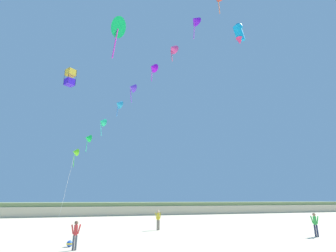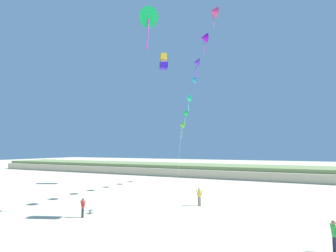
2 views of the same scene
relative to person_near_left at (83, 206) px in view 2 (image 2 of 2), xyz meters
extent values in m
plane|color=beige|center=(4.46, -4.41, -0.89)|extent=(240.00, 240.00, 0.00)
cube|color=beige|center=(4.46, 37.09, -0.12)|extent=(120.00, 12.72, 1.53)
cube|color=#7A8E56|center=(4.46, 37.09, 0.86)|extent=(120.00, 10.81, 0.88)
cylinder|color=#474C56|center=(-0.07, 0.00, -0.50)|extent=(0.11, 0.11, 0.78)
cylinder|color=#474C56|center=(0.07, 0.00, -0.50)|extent=(0.11, 0.11, 0.78)
cylinder|color=red|center=(0.00, 0.00, 0.16)|extent=(0.20, 0.20, 0.55)
cylinder|color=red|center=(-0.18, 0.01, 0.20)|extent=(0.19, 0.09, 0.52)
cylinder|color=red|center=(0.18, -0.01, 0.20)|extent=(0.19, 0.09, 0.52)
sphere|color=brown|center=(0.00, 0.00, 0.55)|extent=(0.21, 0.21, 0.21)
cylinder|color=#726656|center=(7.25, 8.10, -0.45)|extent=(0.13, 0.13, 0.89)
cylinder|color=#726656|center=(7.09, 8.09, -0.45)|extent=(0.13, 0.13, 0.89)
cylinder|color=yellow|center=(7.17, 8.10, 0.31)|extent=(0.23, 0.23, 0.63)
cylinder|color=yellow|center=(7.37, 8.12, 0.36)|extent=(0.22, 0.11, 0.60)
cylinder|color=yellow|center=(6.97, 8.08, 0.36)|extent=(0.22, 0.11, 0.60)
sphere|color=beige|center=(7.17, 8.10, 0.75)|extent=(0.24, 0.24, 0.24)
cylinder|color=#282D4C|center=(17.34, 0.00, -0.46)|extent=(0.13, 0.13, 0.86)
cylinder|color=#282D4C|center=(17.27, 0.13, -0.46)|extent=(0.13, 0.13, 0.86)
cylinder|color=green|center=(17.30, 0.06, 0.27)|extent=(0.23, 0.23, 0.61)
cylinder|color=green|center=(17.21, 0.24, 0.32)|extent=(0.17, 0.22, 0.58)
sphere|color=#9E7051|center=(17.30, 0.06, 0.70)|extent=(0.23, 0.23, 0.23)
cone|color=#6FEB25|center=(-1.08, 24.10, 8.59)|extent=(1.18, 1.32, 1.12)
cylinder|color=#50E539|center=(-1.15, 24.23, 7.37)|extent=(0.13, 0.31, 2.00)
cone|color=#18DE4C|center=(0.51, 21.53, 10.26)|extent=(1.17, 1.32, 1.15)
cylinder|color=#39E58F|center=(0.43, 21.66, 9.14)|extent=(0.14, 0.19, 1.79)
cone|color=#26DC91|center=(2.16, 18.64, 11.99)|extent=(1.30, 1.37, 1.17)
cylinder|color=#39E5C7|center=(2.08, 18.76, 10.93)|extent=(0.27, 0.16, 1.69)
cone|color=#27A6D8|center=(3.91, 16.05, 13.88)|extent=(1.29, 1.38, 1.21)
cylinder|color=#398BE5|center=(3.83, 16.17, 12.94)|extent=(0.16, 0.20, 1.45)
cone|color=#5E38E0|center=(5.17, 13.55, 15.33)|extent=(1.13, 1.31, 1.13)
cylinder|color=#8939E5|center=(5.09, 13.67, 14.26)|extent=(0.26, 0.21, 1.70)
cone|color=#900EDB|center=(7.08, 10.65, 16.97)|extent=(1.22, 1.33, 1.13)
cylinder|color=#CF39E5|center=(7.00, 10.77, 15.98)|extent=(0.10, 0.13, 1.56)
cone|color=#CF3A85|center=(8.79, 8.35, 18.50)|extent=(1.26, 1.33, 1.14)
cylinder|color=#E53967|center=(8.71, 8.48, 17.58)|extent=(0.13, 0.23, 1.42)
cylinder|color=silver|center=(-1.79, 24.62, 3.77)|extent=(1.39, 1.37, 9.34)
cube|color=#3517D4|center=(-2.63, 20.26, 17.91)|extent=(1.60, 1.60, 0.94)
cube|color=yellow|center=(-2.63, 20.26, 19.39)|extent=(1.60, 1.60, 0.94)
cylinder|color=black|center=(-2.80, 19.46, 18.65)|extent=(0.04, 0.04, 2.42)
cylinder|color=black|center=(-1.83, 20.09, 18.65)|extent=(0.04, 0.04, 2.42)
cylinder|color=black|center=(-2.45, 21.06, 18.65)|extent=(0.04, 0.04, 2.42)
cylinder|color=black|center=(-3.43, 20.43, 18.65)|extent=(0.04, 0.04, 2.42)
cone|color=#0EC257|center=(2.13, 6.62, 18.61)|extent=(2.59, 2.64, 2.21)
cone|color=#E52DC6|center=(2.13, 6.62, 18.63)|extent=(1.45, 1.48, 1.24)
cylinder|color=#E52DC6|center=(2.13, 6.62, 16.69)|extent=(0.47, 0.39, 3.19)
sphere|color=blue|center=(-0.28, 1.27, -0.71)|extent=(0.36, 0.36, 0.36)
cylinder|color=yellow|center=(-0.28, 1.27, -0.71)|extent=(0.36, 0.36, 0.09)
camera|label=1|loc=(0.01, -16.57, 1.81)|focal=28.00mm
camera|label=2|loc=(15.36, -16.66, 4.62)|focal=28.00mm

